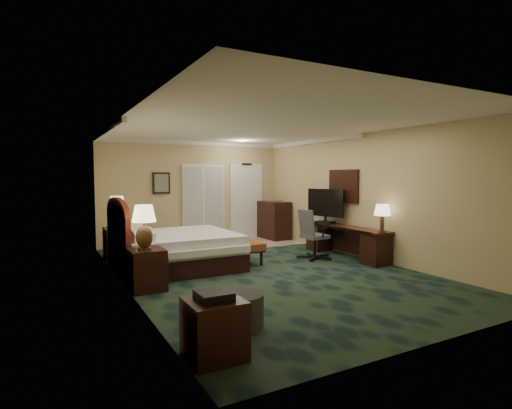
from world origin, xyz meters
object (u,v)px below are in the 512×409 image
lamp_near (144,227)px  side_table (214,329)px  bed_bench (241,251)px  desk_chair (315,234)px  bed (178,251)px  desk (345,242)px  lamp_far (117,212)px  nightstand_near (147,269)px  ottoman (240,311)px  minibar (274,220)px  nightstand_far (118,243)px  tv (326,206)px

lamp_near → side_table: size_ratio=1.19×
bed_bench → desk_chair: bearing=-21.5°
bed → desk_chair: (2.83, -0.59, 0.20)m
bed_bench → desk: size_ratio=0.56×
desk_chair → lamp_far: bearing=146.9°
lamp_far → desk: bearing=-25.8°
desk_chair → bed_bench: bearing=155.3°
nightstand_near → side_table: 2.68m
lamp_far → side_table: (0.01, -5.34, -0.72)m
bed_bench → ottoman: (-1.64, -3.29, -0.02)m
nightstand_near → minibar: minibar is taller
nightstand_far → ottoman: bearing=-83.2°
lamp_far → side_table: 5.39m
lamp_near → desk: 4.57m
nightstand_far → desk: desk is taller
ottoman → desk_chair: desk_chair is taller
nightstand_near → bed_bench: 2.52m
nightstand_near → nightstand_far: bearing=89.8°
ottoman → nightstand_near: bearing=105.6°
lamp_near → bed: bearing=53.8°
bed → lamp_near: lamp_near is taller
desk_chair → tv: bearing=33.0°
tv → side_table: bearing=-151.1°
bed → lamp_near: 1.69m
lamp_near → desk: (4.49, 0.54, -0.65)m
lamp_far → ottoman: size_ratio=1.21×
tv → ottoman: bearing=-151.8°
lamp_near → desk_chair: lamp_near is taller
desk_chair → nightstand_near: bearing=-174.8°
side_table → nightstand_near: bearing=90.4°
nightstand_near → side_table: (0.02, -2.68, -0.03)m
bed_bench → desk_chair: 1.62m
desk → minibar: 2.96m
nightstand_far → lamp_near: bearing=-90.9°
tv → minibar: tv is taller
bed → nightstand_far: bed is taller
tv → minibar: (-0.03, 2.28, -0.55)m
nightstand_far → tv: bearing=-19.1°
bed_bench → ottoman: size_ratio=2.34×
nightstand_far → desk: bearing=-26.3°
side_table → tv: bearing=41.2°
ottoman → nightstand_far: bearing=96.8°
bed → nightstand_near: (-0.89, -1.23, -0.02)m
lamp_near → minibar: 5.66m
desk_chair → minibar: 2.90m
side_table → desk_chair: desk_chair is taller
tv → desk_chair: tv is taller
nightstand_near → bed_bench: nightstand_near is taller
ottoman → desk: (3.86, 2.61, 0.14)m
bed → nightstand_near: size_ratio=3.31×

